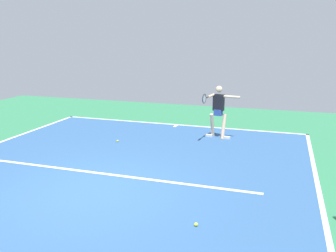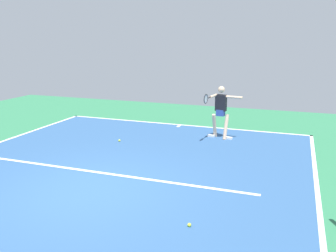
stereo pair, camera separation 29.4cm
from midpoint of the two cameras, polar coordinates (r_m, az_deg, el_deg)
name	(u,v)px [view 1 (the left image)]	position (r m, az deg, el deg)	size (l,w,h in m)	color
ground_plane	(92,191)	(7.89, -13.13, -10.04)	(20.93, 20.93, 0.00)	#2D754C
court_surface	(92,191)	(7.88, -13.13, -10.03)	(9.26, 12.73, 0.00)	#2D5484
court_line_baseline_near	(177,125)	(13.40, 0.83, 0.21)	(9.26, 0.10, 0.01)	white
court_line_sideline_left	(326,224)	(6.92, 22.72, -14.30)	(0.10, 12.73, 0.01)	white
court_line_service	(112,175)	(8.65, -9.84, -7.67)	(6.94, 0.10, 0.01)	white
court_line_centre_mark	(176,126)	(13.21, 0.57, 0.02)	(0.10, 0.30, 0.01)	white
tennis_player	(218,109)	(11.51, 7.29, 2.77)	(1.11, 1.18, 1.70)	beige
tennis_ball_far_corner	(196,224)	(6.36, 3.12, -15.42)	(0.07, 0.07, 0.07)	#CCE033
tennis_ball_by_sideline	(118,141)	(11.29, -8.79, -2.37)	(0.07, 0.07, 0.07)	yellow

